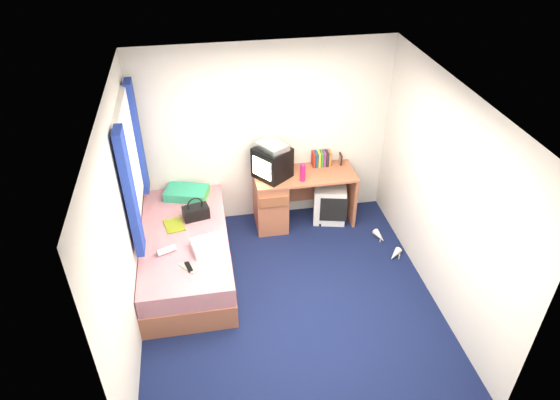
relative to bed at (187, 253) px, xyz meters
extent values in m
plane|color=#0C1438|center=(1.10, -0.70, -0.27)|extent=(3.40, 3.40, 0.00)
plane|color=white|center=(1.10, -0.70, 2.13)|extent=(3.40, 3.40, 0.00)
plane|color=silver|center=(1.10, 1.00, 0.93)|extent=(3.20, 0.00, 3.20)
plane|color=silver|center=(1.10, -2.40, 0.93)|extent=(3.20, 0.00, 3.20)
plane|color=silver|center=(-0.50, -0.70, 0.93)|extent=(0.00, 3.40, 3.40)
plane|color=silver|center=(2.70, -0.70, 0.93)|extent=(0.00, 3.40, 3.40)
cube|color=#AE6748|center=(0.00, 0.00, -0.12)|extent=(1.00, 2.00, 0.30)
cube|color=brown|center=(0.50, -0.40, -0.11)|extent=(0.02, 0.70, 0.18)
cube|color=silver|center=(0.00, 0.00, 0.15)|extent=(0.98, 1.98, 0.24)
cube|color=teal|center=(0.05, 0.78, 0.33)|extent=(0.59, 0.46, 0.11)
cube|color=#AE6748|center=(1.57, 0.72, 0.47)|extent=(1.30, 0.55, 0.03)
cube|color=#AE6748|center=(1.12, 0.72, 0.09)|extent=(0.40, 0.52, 0.72)
cube|color=#AE6748|center=(2.20, 0.72, 0.09)|extent=(0.04, 0.52, 0.72)
cube|color=#AE6748|center=(1.82, 0.97, 0.18)|extent=(0.78, 0.03, 0.55)
cube|color=silver|center=(1.92, 0.74, -0.01)|extent=(0.50, 0.50, 0.52)
cube|color=black|center=(1.15, 0.74, 0.68)|extent=(0.54, 0.54, 0.40)
cube|color=beige|center=(1.00, 0.63, 0.68)|extent=(0.20, 0.25, 0.25)
cube|color=silver|center=(1.15, 0.74, 0.91)|extent=(0.42, 0.45, 0.07)
cube|color=maroon|center=(1.72, 0.90, 0.58)|extent=(0.03, 0.13, 0.20)
cube|color=navy|center=(1.75, 0.90, 0.58)|extent=(0.03, 0.13, 0.20)
cube|color=gold|center=(1.79, 0.90, 0.58)|extent=(0.03, 0.13, 0.20)
cube|color=#337F33|center=(1.82, 0.90, 0.58)|extent=(0.03, 0.13, 0.20)
cube|color=#7F337F|center=(1.86, 0.90, 0.58)|extent=(0.03, 0.13, 0.20)
cube|color=#262626|center=(1.89, 0.90, 0.58)|extent=(0.03, 0.13, 0.20)
cube|color=#B26633|center=(1.93, 0.90, 0.58)|extent=(0.03, 0.13, 0.20)
cube|color=black|center=(2.08, 0.90, 0.55)|extent=(0.03, 0.12, 0.14)
cylinder|color=#BF1B5D|center=(1.50, 0.57, 0.59)|extent=(0.09, 0.09, 0.22)
cylinder|color=silver|center=(1.40, 0.83, 0.57)|extent=(0.05, 0.05, 0.17)
cube|color=black|center=(0.15, 0.31, 0.35)|extent=(0.33, 0.23, 0.15)
torus|color=black|center=(0.15, 0.31, 0.46)|extent=(0.18, 0.06, 0.18)
cube|color=silver|center=(0.25, -0.31, 0.33)|extent=(0.37, 0.33, 0.11)
cube|color=#D6F21A|center=(-0.11, 0.19, 0.28)|extent=(0.27, 0.32, 0.01)
cylinder|color=silver|center=(-0.19, -0.29, 0.31)|extent=(0.21, 0.14, 0.07)
cube|color=gold|center=(0.03, -0.59, 0.28)|extent=(0.19, 0.20, 0.01)
cube|color=black|center=(0.04, -0.57, 0.28)|extent=(0.09, 0.17, 0.02)
cube|color=silver|center=(-0.48, 0.20, 1.18)|extent=(0.02, 0.90, 1.10)
cube|color=white|center=(-0.47, 0.20, 1.77)|extent=(0.06, 1.06, 0.08)
cube|color=white|center=(-0.47, 0.20, 0.59)|extent=(0.06, 1.06, 0.08)
cube|color=navy|center=(-0.43, -0.39, 1.13)|extent=(0.08, 0.24, 1.40)
cube|color=navy|center=(-0.43, 0.79, 1.13)|extent=(0.08, 0.24, 1.40)
cone|color=silver|center=(2.46, 0.17, -0.23)|extent=(0.13, 0.23, 0.09)
cone|color=silver|center=(2.52, -0.21, -0.23)|extent=(0.22, 0.22, 0.09)
camera|label=1|loc=(0.31, -4.59, 3.83)|focal=32.00mm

